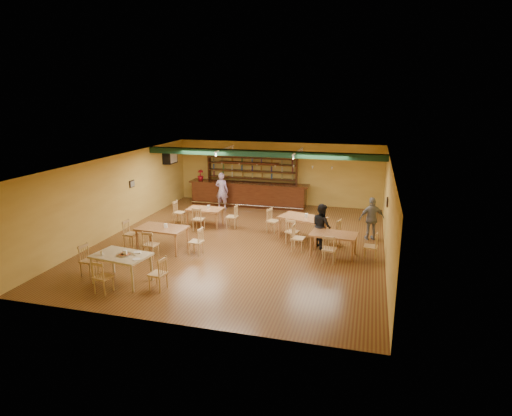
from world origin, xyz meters
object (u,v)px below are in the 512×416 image
(bar_counter, at_px, (248,194))
(patron_bar, at_px, (222,191))
(dining_table_b, at_px, (302,227))
(patron_right_a, at_px, (322,226))
(dining_table_d, at_px, (333,244))
(dining_table_a, at_px, (205,217))
(near_table, at_px, (122,268))
(dining_table_c, at_px, (163,239))

(bar_counter, height_order, patron_bar, patron_bar)
(dining_table_b, distance_m, patron_right_a, 1.19)
(bar_counter, bearing_deg, patron_bar, -142.11)
(dining_table_b, xyz_separation_m, dining_table_d, (1.28, -1.50, -0.03))
(dining_table_a, bearing_deg, dining_table_d, -20.35)
(dining_table_a, height_order, patron_bar, patron_bar)
(bar_counter, xyz_separation_m, patron_bar, (-1.06, -0.83, 0.29))
(near_table, xyz_separation_m, patron_right_a, (5.14, 4.41, 0.37))
(near_table, distance_m, patron_bar, 8.55)
(dining_table_b, relative_size, dining_table_d, 1.09)
(bar_counter, height_order, near_table, bar_counter)
(dining_table_d, relative_size, patron_right_a, 0.97)
(dining_table_a, relative_size, dining_table_c, 0.86)
(dining_table_a, bearing_deg, patron_right_a, -15.01)
(dining_table_c, distance_m, patron_right_a, 5.52)
(dining_table_d, distance_m, patron_right_a, 0.94)
(bar_counter, xyz_separation_m, patron_right_a, (4.07, -4.95, 0.22))
(dining_table_d, xyz_separation_m, patron_bar, (-5.62, 4.82, 0.48))
(dining_table_c, distance_m, dining_table_d, 5.80)
(dining_table_c, relative_size, dining_table_d, 1.09)
(dining_table_a, bearing_deg, near_table, -91.59)
(dining_table_c, bearing_deg, near_table, -84.52)
(dining_table_b, bearing_deg, dining_table_c, -131.42)
(bar_counter, relative_size, patron_bar, 3.37)
(dining_table_a, height_order, patron_right_a, patron_right_a)
(bar_counter, height_order, patron_right_a, patron_right_a)
(bar_counter, height_order, dining_table_a, bar_counter)
(dining_table_d, bearing_deg, dining_table_a, 164.22)
(dining_table_b, xyz_separation_m, near_table, (-4.34, -5.21, 0.00))
(bar_counter, distance_m, near_table, 9.42)
(patron_right_a, bearing_deg, dining_table_d, 179.64)
(bar_counter, bearing_deg, dining_table_d, -51.10)
(near_table, relative_size, patron_bar, 0.90)
(bar_counter, distance_m, patron_right_a, 6.41)
(patron_bar, bearing_deg, near_table, 93.32)
(dining_table_b, relative_size, near_table, 1.06)
(bar_counter, bearing_deg, dining_table_b, -51.74)
(dining_table_c, bearing_deg, bar_counter, 83.88)
(dining_table_a, bearing_deg, patron_bar, 95.74)
(patron_bar, bearing_deg, dining_table_d, 142.73)
(near_table, relative_size, patron_right_a, 0.99)
(dining_table_a, height_order, near_table, near_table)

